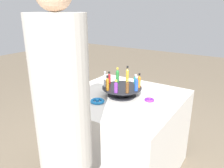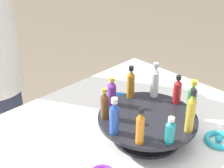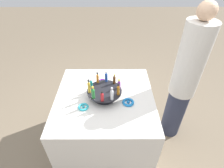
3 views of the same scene
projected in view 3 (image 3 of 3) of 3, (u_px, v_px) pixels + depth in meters
The scene contains 17 objects.
ground_plane at pixel (106, 140), 2.17m from camera, with size 12.00×12.00×0.00m, color #756651.
party_table at pixel (106, 121), 1.94m from camera, with size 0.96×0.96×0.73m.
display_stand at pixel (105, 93), 1.68m from camera, with size 0.33×0.33×0.08m.
bottle_red at pixel (102, 96), 1.52m from camera, with size 0.03×0.03×0.11m.
bottle_clear at pixel (112, 94), 1.53m from camera, with size 0.03×0.03×0.13m.
bottle_amber at pixel (118, 90), 1.58m from camera, with size 0.03×0.03×0.12m.
bottle_purple at pixel (119, 84), 1.66m from camera, with size 0.03×0.03×0.10m.
bottle_brown at pixel (114, 79), 1.71m from camera, with size 0.03×0.03×0.11m.
bottle_blue at pixel (106, 77), 1.74m from camera, with size 0.03×0.03×0.12m.
bottle_orange at pixel (98, 78), 1.72m from camera, with size 0.02×0.02×0.12m.
bottle_teal at pixel (91, 83), 1.68m from camera, with size 0.03×0.03×0.09m.
bottle_gold at pixel (89, 87), 1.60m from camera, with size 0.03×0.03×0.15m.
bottle_green at pixel (93, 93), 1.54m from camera, with size 0.03×0.03×0.13m.
ribbon_bow_teal at pixel (83, 107), 1.59m from camera, with size 0.10×0.10×0.03m.
ribbon_bow_blue at pixel (128, 102), 1.64m from camera, with size 0.11×0.11×0.03m.
ribbon_bow_purple at pixel (102, 81), 1.89m from camera, with size 0.08×0.08×0.02m.
person_figure at pixel (184, 82), 1.80m from camera, with size 0.27×0.27×1.58m.
Camera 3 is at (1.26, 0.07, 1.89)m, focal length 28.00 mm.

